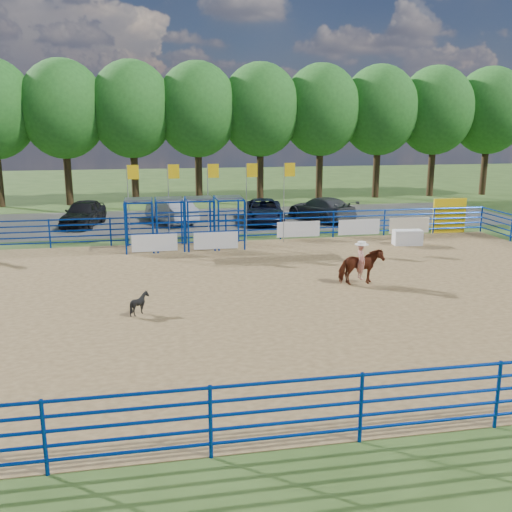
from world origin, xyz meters
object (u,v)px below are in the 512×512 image
car_b (171,211)px  car_d (321,209)px  car_a (83,213)px  horse_and_rider (361,264)px  car_c (264,211)px  calf (140,303)px  announcer_table (407,237)px

car_b → car_d: 9.69m
car_a → car_b: car_a is taller
horse_and_rider → car_d: 15.11m
horse_and_rider → car_c: size_ratio=0.46×
calf → car_c: 18.42m
car_c → horse_and_rider: bearing=-78.0°
announcer_table → car_b: 14.86m
horse_and_rider → car_a: bearing=127.9°
announcer_table → car_c: (-6.01, 8.15, 0.33)m
announcer_table → horse_and_rider: horse_and_rider is taller
car_b → car_c: car_b is taller
calf → car_a: car_a is taller
calf → announcer_table: bearing=-60.6°
calf → car_a: size_ratio=0.16×
car_b → car_d: bearing=154.2°
horse_and_rider → car_b: 16.98m
calf → car_b: bearing=-8.7°
car_a → announcer_table: bearing=-16.0°
announcer_table → car_d: bearing=104.7°
horse_and_rider → car_a: (-12.08, 15.54, -0.06)m
horse_and_rider → car_c: 14.77m
announcer_table → horse_and_rider: size_ratio=0.60×
horse_and_rider → car_d: size_ratio=0.47×
announcer_table → car_a: car_a is taller
announcer_table → car_a: size_ratio=0.31×
horse_and_rider → car_b: size_ratio=0.51×
car_b → car_a: bearing=-20.7°
car_b → car_d: car_b is taller
announcer_table → car_c: size_ratio=0.28×
car_a → car_c: (11.15, -0.79, -0.07)m
announcer_table → car_b: bearing=142.7°
car_a → car_c: 11.18m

